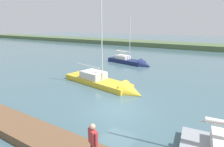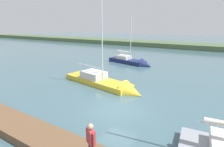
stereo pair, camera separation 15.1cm
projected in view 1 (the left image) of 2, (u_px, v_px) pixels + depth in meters
ground_plane at (118, 109)px, 13.23m from camera, size 200.00×200.00×0.00m
far_shoreline at (193, 48)px, 46.70m from camera, size 180.00×8.00×2.40m
sailboat_near_dock at (106, 85)px, 18.12m from camera, size 9.72×3.72×9.89m
sailboat_outer_mooring at (131, 63)px, 28.40m from camera, size 7.86×3.51×8.06m
person_on_dock at (93, 140)px, 7.25m from camera, size 0.60×0.42×1.78m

